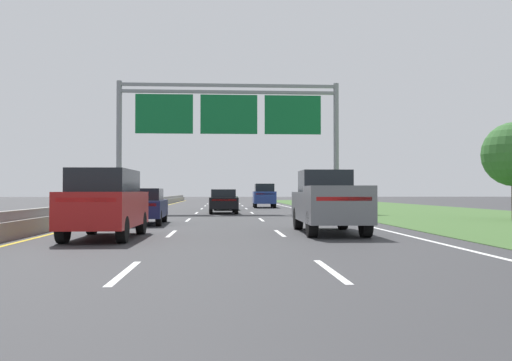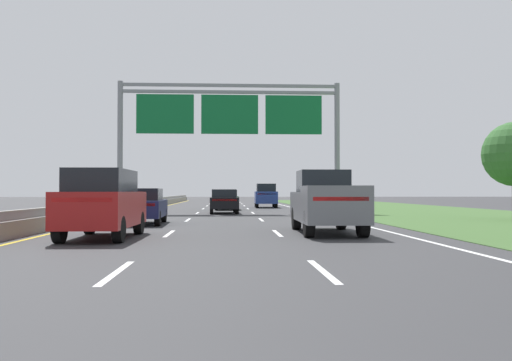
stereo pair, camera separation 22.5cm
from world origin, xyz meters
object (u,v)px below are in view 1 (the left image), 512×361
object	(u,v)px
car_red_left_lane_suv	(106,203)
car_navy_left_lane_sedan	(143,206)
car_black_centre_lane_sedan	(223,201)
overhead_sign_gantry	(229,120)
car_blue_right_lane_suv	(264,195)
car_darkgreen_centre_lane_sedan	(225,199)
pickup_truck_grey	(328,202)

from	to	relation	value
car_red_left_lane_suv	car_navy_left_lane_sedan	distance (m)	7.34
car_black_centre_lane_sedan	car_navy_left_lane_sedan	xyz separation A→B (m)	(-3.50, -11.87, 0.00)
overhead_sign_gantry	car_red_left_lane_suv	world-z (taller)	overhead_sign_gantry
car_blue_right_lane_suv	overhead_sign_gantry	bearing A→B (deg)	166.00
car_black_centre_lane_sedan	car_darkgreen_centre_lane_sedan	world-z (taller)	same
overhead_sign_gantry	car_blue_right_lane_suv	xyz separation A→B (m)	(3.27, 11.79, -5.19)
car_red_left_lane_suv	car_black_centre_lane_sedan	bearing A→B (deg)	-9.75
car_blue_right_lane_suv	car_darkgreen_centre_lane_sedan	xyz separation A→B (m)	(-3.48, -5.65, -0.28)
overhead_sign_gantry	car_black_centre_lane_sedan	size ratio (longest dim) A/B	3.38
car_darkgreen_centre_lane_sedan	car_red_left_lane_suv	distance (m)	26.52
overhead_sign_gantry	car_black_centre_lane_sedan	bearing A→B (deg)	-113.81
car_black_centre_lane_sedan	car_navy_left_lane_sedan	size ratio (longest dim) A/B	1.00
car_blue_right_lane_suv	car_darkgreen_centre_lane_sedan	world-z (taller)	car_blue_right_lane_suv
pickup_truck_grey	car_red_left_lane_suv	bearing A→B (deg)	105.42
car_blue_right_lane_suv	car_red_left_lane_suv	world-z (taller)	same
overhead_sign_gantry	car_red_left_lane_suv	bearing A→B (deg)	-101.25
pickup_truck_grey	car_red_left_lane_suv	xyz separation A→B (m)	(-7.26, -1.85, 0.02)
overhead_sign_gantry	car_navy_left_lane_sedan	bearing A→B (deg)	-106.96
overhead_sign_gantry	pickup_truck_grey	xyz separation A→B (m)	(3.26, -18.25, -5.22)
car_black_centre_lane_sedan	car_blue_right_lane_suv	bearing A→B (deg)	-17.80
overhead_sign_gantry	car_blue_right_lane_suv	size ratio (longest dim) A/B	3.17
car_blue_right_lane_suv	car_darkgreen_centre_lane_sedan	size ratio (longest dim) A/B	1.08
car_darkgreen_centre_lane_sedan	car_navy_left_lane_sedan	xyz separation A→B (m)	(-3.69, -18.91, 0.00)
pickup_truck_grey	car_navy_left_lane_sedan	world-z (taller)	pickup_truck_grey
car_black_centre_lane_sedan	car_red_left_lane_suv	xyz separation A→B (m)	(-3.60, -19.20, 0.28)
car_darkgreen_centre_lane_sedan	pickup_truck_grey	bearing A→B (deg)	-172.37
car_darkgreen_centre_lane_sedan	car_black_centre_lane_sedan	bearing A→B (deg)	178.00
car_red_left_lane_suv	car_navy_left_lane_sedan	size ratio (longest dim) A/B	1.06
car_red_left_lane_suv	car_darkgreen_centre_lane_sedan	bearing A→B (deg)	-7.35
overhead_sign_gantry	car_darkgreen_centre_lane_sedan	bearing A→B (deg)	91.94
car_red_left_lane_suv	overhead_sign_gantry	bearing A→B (deg)	-10.38
car_blue_right_lane_suv	car_navy_left_lane_sedan	size ratio (longest dim) A/B	1.07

